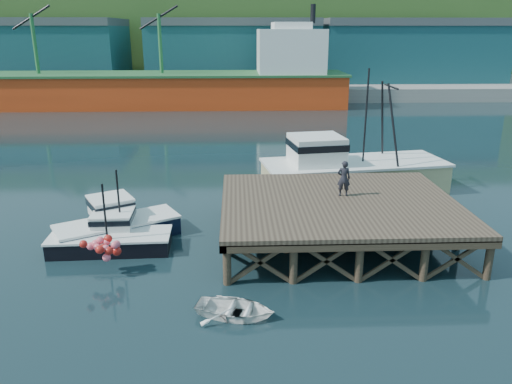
{
  "coord_description": "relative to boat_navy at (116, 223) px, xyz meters",
  "views": [
    {
      "loc": [
        0.25,
        -23.97,
        10.48
      ],
      "look_at": [
        1.31,
        2.0,
        1.98
      ],
      "focal_mm": 35.0,
      "sensor_mm": 36.0,
      "label": 1
    }
  ],
  "objects": [
    {
      "name": "ground",
      "position": [
        6.1,
        -0.7,
        -0.78
      ],
      "size": [
        300.0,
        300.0,
        0.0
      ],
      "primitive_type": "plane",
      "color": "black",
      "rests_on": "ground"
    },
    {
      "name": "warehouse_right",
      "position": [
        36.1,
        64.3,
        5.72
      ],
      "size": [
        30.0,
        16.0,
        9.0
      ],
      "primitive_type": "cube",
      "color": "#184C50",
      "rests_on": "far_quay"
    },
    {
      "name": "far_quay",
      "position": [
        6.1,
        69.3,
        0.22
      ],
      "size": [
        160.0,
        40.0,
        2.0
      ],
      "primitive_type": "cube",
      "color": "gray",
      "rests_on": "ground"
    },
    {
      "name": "warehouse_mid",
      "position": [
        6.1,
        64.3,
        5.72
      ],
      "size": [
        28.0,
        16.0,
        9.0
      ],
      "primitive_type": "cube",
      "color": "#184C50",
      "rests_on": "far_quay"
    },
    {
      "name": "cargo_ship",
      "position": [
        -2.36,
        47.3,
        2.53
      ],
      "size": [
        55.5,
        10.0,
        13.75
      ],
      "color": "red",
      "rests_on": "ground"
    },
    {
      "name": "dockworker",
      "position": [
        11.95,
        0.05,
        2.29
      ],
      "size": [
        0.73,
        0.52,
        1.9
      ],
      "primitive_type": "imported",
      "rotation": [
        0.0,
        0.0,
        3.05
      ],
      "color": "black",
      "rests_on": "wharf"
    },
    {
      "name": "trawler",
      "position": [
        14.0,
        7.29,
        0.89
      ],
      "size": [
        12.68,
        6.15,
        8.15
      ],
      "rotation": [
        0.0,
        0.0,
        0.15
      ],
      "color": "#C7BA81",
      "rests_on": "ground"
    },
    {
      "name": "wharf",
      "position": [
        11.6,
        -0.89,
        1.16
      ],
      "size": [
        12.0,
        10.0,
        2.62
      ],
      "color": "brown",
      "rests_on": "ground"
    },
    {
      "name": "boat_navy",
      "position": [
        0.0,
        0.0,
        0.0
      ],
      "size": [
        6.56,
        4.99,
        3.9
      ],
      "rotation": [
        0.0,
        0.0,
        0.5
      ],
      "color": "black",
      "rests_on": "ground"
    },
    {
      "name": "warehouse_left",
      "position": [
        -28.9,
        64.3,
        5.72
      ],
      "size": [
        32.0,
        16.0,
        9.0
      ],
      "primitive_type": "cube",
      "color": "#184C50",
      "rests_on": "far_quay"
    },
    {
      "name": "hillside",
      "position": [
        6.1,
        99.3,
        10.22
      ],
      "size": [
        220.0,
        50.0,
        22.0
      ],
      "primitive_type": "cube",
      "color": "#2D511E",
      "rests_on": "ground"
    },
    {
      "name": "dinghy",
      "position": [
        6.24,
        -7.96,
        -0.47
      ],
      "size": [
        3.53,
        2.92,
        0.63
      ],
      "primitive_type": "imported",
      "rotation": [
        0.0,
        0.0,
        1.3
      ],
      "color": "white",
      "rests_on": "ground"
    },
    {
      "name": "boat_black",
      "position": [
        0.08,
        -1.47,
        -0.11
      ],
      "size": [
        5.97,
        5.03,
        3.65
      ],
      "rotation": [
        0.0,
        0.0,
        0.03
      ],
      "color": "black",
      "rests_on": "ground"
    }
  ]
}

